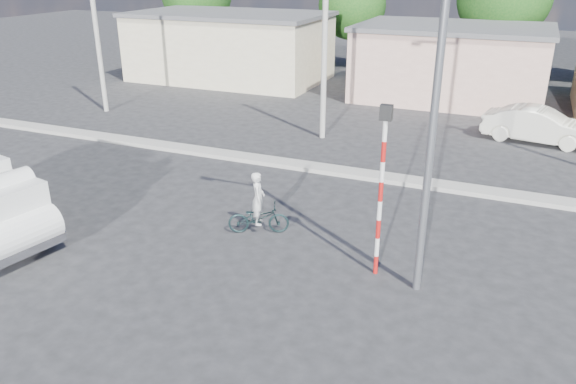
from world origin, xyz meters
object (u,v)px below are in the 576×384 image
at_px(car_cream, 539,125).
at_px(cyclist, 258,208).
at_px(bicycle, 259,218).
at_px(streetlight, 429,84).
at_px(traffic_pole, 382,178).

bearing_deg(car_cream, cyclist, 158.51).
height_order(bicycle, cyclist, cyclist).
bearing_deg(cyclist, car_cream, -54.05).
xyz_separation_m(cyclist, car_cream, (7.32, 12.55, -0.03)).
bearing_deg(streetlight, cyclist, 165.40).
distance_m(cyclist, traffic_pole, 4.24).
bearing_deg(cyclist, traffic_pole, -127.58).
height_order(bicycle, car_cream, car_cream).
xyz_separation_m(bicycle, streetlight, (4.66, -1.21, 4.50)).
xyz_separation_m(traffic_pole, streetlight, (0.94, -0.30, 2.37)).
distance_m(cyclist, streetlight, 6.38).
relative_size(car_cream, streetlight, 0.51).
distance_m(bicycle, streetlight, 6.59).
xyz_separation_m(car_cream, traffic_pole, (-3.60, -13.46, 1.84)).
bearing_deg(bicycle, traffic_pole, -127.58).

